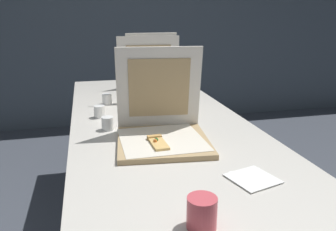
{
  "coord_description": "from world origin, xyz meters",
  "views": [
    {
      "loc": [
        -0.35,
        -1.09,
        1.29
      ],
      "look_at": [
        0.02,
        0.45,
        0.81
      ],
      "focal_mm": 36.26,
      "sensor_mm": 36.0,
      "label": 1
    }
  ],
  "objects_px": {
    "cup_printed_front": "(202,213)",
    "cup_white_far": "(107,99)",
    "pizza_box_middle": "(153,98)",
    "cup_white_near_center": "(108,123)",
    "pizza_box_front": "(162,129)",
    "napkin_pile": "(253,178)",
    "pizza_box_back": "(155,82)",
    "table": "(157,126)",
    "cup_white_mid": "(99,112)"
  },
  "relations": [
    {
      "from": "cup_white_mid",
      "to": "cup_printed_front",
      "type": "bearing_deg",
      "value": -78.69
    },
    {
      "from": "cup_white_mid",
      "to": "pizza_box_front",
      "type": "bearing_deg",
      "value": -59.94
    },
    {
      "from": "pizza_box_middle",
      "to": "pizza_box_front",
      "type": "bearing_deg",
      "value": -96.04
    },
    {
      "from": "table",
      "to": "pizza_box_back",
      "type": "height_order",
      "value": "pizza_box_back"
    },
    {
      "from": "cup_white_near_center",
      "to": "pizza_box_back",
      "type": "bearing_deg",
      "value": 63.77
    },
    {
      "from": "table",
      "to": "cup_white_near_center",
      "type": "xyz_separation_m",
      "value": [
        -0.27,
        -0.14,
        0.08
      ]
    },
    {
      "from": "pizza_box_middle",
      "to": "cup_printed_front",
      "type": "distance_m",
      "value": 1.19
    },
    {
      "from": "cup_white_near_center",
      "to": "cup_white_far",
      "type": "bearing_deg",
      "value": 86.49
    },
    {
      "from": "pizza_box_middle",
      "to": "cup_white_near_center",
      "type": "xyz_separation_m",
      "value": [
        -0.29,
        -0.34,
        -0.03
      ]
    },
    {
      "from": "cup_white_far",
      "to": "cup_white_near_center",
      "type": "relative_size",
      "value": 1.0
    },
    {
      "from": "pizza_box_middle",
      "to": "cup_printed_front",
      "type": "xyz_separation_m",
      "value": [
        -0.11,
        -1.18,
        -0.01
      ]
    },
    {
      "from": "cup_white_far",
      "to": "napkin_pile",
      "type": "height_order",
      "value": "cup_white_far"
    },
    {
      "from": "table",
      "to": "napkin_pile",
      "type": "distance_m",
      "value": 0.78
    },
    {
      "from": "pizza_box_front",
      "to": "napkin_pile",
      "type": "relative_size",
      "value": 2.41
    },
    {
      "from": "pizza_box_middle",
      "to": "napkin_pile",
      "type": "bearing_deg",
      "value": -79.82
    },
    {
      "from": "cup_white_near_center",
      "to": "pizza_box_front",
      "type": "bearing_deg",
      "value": -44.13
    },
    {
      "from": "pizza_box_back",
      "to": "cup_white_mid",
      "type": "distance_m",
      "value": 0.74
    },
    {
      "from": "pizza_box_front",
      "to": "cup_white_far",
      "type": "bearing_deg",
      "value": 111.42
    },
    {
      "from": "cup_printed_front",
      "to": "napkin_pile",
      "type": "height_order",
      "value": "cup_printed_front"
    },
    {
      "from": "pizza_box_front",
      "to": "cup_white_near_center",
      "type": "height_order",
      "value": "pizza_box_front"
    },
    {
      "from": "pizza_box_front",
      "to": "cup_white_far",
      "type": "height_order",
      "value": "pizza_box_front"
    },
    {
      "from": "cup_printed_front",
      "to": "napkin_pile",
      "type": "bearing_deg",
      "value": 39.95
    },
    {
      "from": "cup_white_near_center",
      "to": "pizza_box_middle",
      "type": "bearing_deg",
      "value": 49.6
    },
    {
      "from": "cup_white_near_center",
      "to": "napkin_pile",
      "type": "distance_m",
      "value": 0.76
    },
    {
      "from": "table",
      "to": "cup_white_far",
      "type": "height_order",
      "value": "cup_white_far"
    },
    {
      "from": "pizza_box_middle",
      "to": "cup_white_mid",
      "type": "bearing_deg",
      "value": -157.04
    },
    {
      "from": "cup_printed_front",
      "to": "napkin_pile",
      "type": "relative_size",
      "value": 0.49
    },
    {
      "from": "table",
      "to": "cup_white_near_center",
      "type": "distance_m",
      "value": 0.31
    },
    {
      "from": "napkin_pile",
      "to": "cup_white_mid",
      "type": "bearing_deg",
      "value": 119.19
    },
    {
      "from": "table",
      "to": "pizza_box_middle",
      "type": "distance_m",
      "value": 0.23
    },
    {
      "from": "cup_white_far",
      "to": "cup_white_mid",
      "type": "height_order",
      "value": "same"
    },
    {
      "from": "pizza_box_back",
      "to": "cup_white_near_center",
      "type": "bearing_deg",
      "value": -120.69
    },
    {
      "from": "table",
      "to": "cup_white_mid",
      "type": "relative_size",
      "value": 34.83
    },
    {
      "from": "cup_printed_front",
      "to": "pizza_box_middle",
      "type": "bearing_deg",
      "value": 84.78
    },
    {
      "from": "table",
      "to": "cup_white_far",
      "type": "bearing_deg",
      "value": 124.48
    },
    {
      "from": "pizza_box_front",
      "to": "cup_white_near_center",
      "type": "bearing_deg",
      "value": 142.16
    },
    {
      "from": "pizza_box_back",
      "to": "cup_white_near_center",
      "type": "xyz_separation_m",
      "value": [
        -0.4,
        -0.82,
        -0.03
      ]
    },
    {
      "from": "pizza_box_front",
      "to": "pizza_box_back",
      "type": "height_order",
      "value": "same"
    },
    {
      "from": "pizza_box_back",
      "to": "cup_white_near_center",
      "type": "relative_size",
      "value": 6.47
    },
    {
      "from": "cup_white_far",
      "to": "pizza_box_back",
      "type": "bearing_deg",
      "value": 41.61
    },
    {
      "from": "cup_white_near_center",
      "to": "cup_printed_front",
      "type": "height_order",
      "value": "cup_printed_front"
    },
    {
      "from": "pizza_box_front",
      "to": "pizza_box_middle",
      "type": "relative_size",
      "value": 1.05
    },
    {
      "from": "cup_printed_front",
      "to": "napkin_pile",
      "type": "xyz_separation_m",
      "value": [
        0.26,
        0.22,
        -0.04
      ]
    },
    {
      "from": "napkin_pile",
      "to": "table",
      "type": "bearing_deg",
      "value": 102.63
    },
    {
      "from": "pizza_box_front",
      "to": "cup_printed_front",
      "type": "xyz_separation_m",
      "value": [
        -0.04,
        -0.63,
        -0.01
      ]
    },
    {
      "from": "table",
      "to": "cup_white_far",
      "type": "xyz_separation_m",
      "value": [
        -0.24,
        0.35,
        0.08
      ]
    },
    {
      "from": "cup_white_near_center",
      "to": "cup_printed_front",
      "type": "xyz_separation_m",
      "value": [
        0.18,
        -0.84,
        0.01
      ]
    },
    {
      "from": "pizza_box_front",
      "to": "cup_white_far",
      "type": "xyz_separation_m",
      "value": [
        -0.19,
        0.7,
        -0.02
      ]
    },
    {
      "from": "cup_printed_front",
      "to": "cup_white_far",
      "type": "bearing_deg",
      "value": 96.57
    },
    {
      "from": "cup_white_near_center",
      "to": "napkin_pile",
      "type": "bearing_deg",
      "value": -54.81
    }
  ]
}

